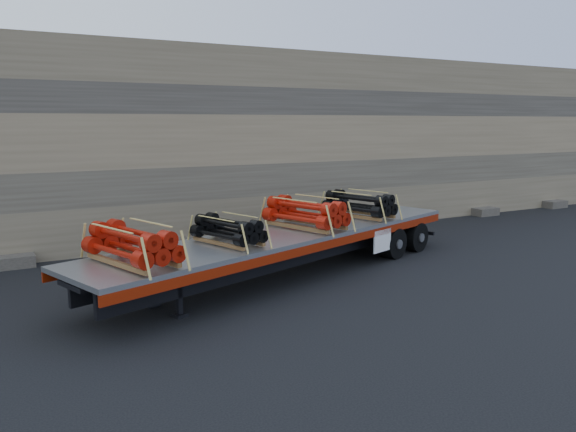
# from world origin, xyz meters

# --- Properties ---
(ground) EXTENTS (120.00, 120.00, 0.00)m
(ground) POSITION_xyz_m (0.00, 0.00, 0.00)
(ground) COLOR black
(ground) RESTS_ON ground
(rock_wall) EXTENTS (44.00, 3.00, 7.00)m
(rock_wall) POSITION_xyz_m (0.00, 6.50, 3.50)
(rock_wall) COLOR #7A6B54
(rock_wall) RESTS_ON ground
(trailer) EXTENTS (12.98, 6.40, 1.29)m
(trailer) POSITION_xyz_m (-1.17, -0.08, 0.64)
(trailer) COLOR #A9ACB1
(trailer) RESTS_ON ground
(bundle_front) EXTENTS (1.84, 2.57, 0.82)m
(bundle_front) POSITION_xyz_m (-5.86, -1.64, 1.70)
(bundle_front) COLOR #AB1709
(bundle_front) RESTS_ON trailer
(bundle_midfront) EXTENTS (1.52, 2.13, 0.68)m
(bundle_midfront) POSITION_xyz_m (-3.25, -0.77, 1.63)
(bundle_midfront) COLOR black
(bundle_midfront) RESTS_ON trailer
(bundle_midrear) EXTENTS (1.89, 2.64, 0.85)m
(bundle_midrear) POSITION_xyz_m (-0.44, 0.16, 1.71)
(bundle_midrear) COLOR #AB1709
(bundle_midrear) RESTS_ON trailer
(bundle_rear) EXTENTS (1.76, 2.47, 0.79)m
(bundle_rear) POSITION_xyz_m (2.07, 1.00, 1.68)
(bundle_rear) COLOR black
(bundle_rear) RESTS_ON trailer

